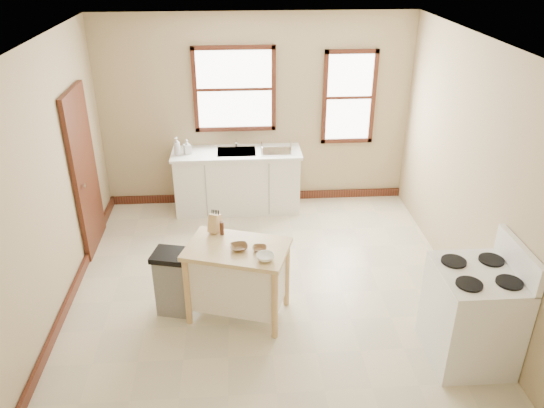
% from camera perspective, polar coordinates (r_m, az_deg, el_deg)
% --- Properties ---
extents(floor, '(5.00, 5.00, 0.00)m').
position_cam_1_polar(floor, '(6.19, -0.56, -9.78)').
color(floor, '#C2B89A').
rests_on(floor, ground).
extents(ceiling, '(5.00, 5.00, 0.00)m').
position_cam_1_polar(ceiling, '(5.04, -0.71, 16.63)').
color(ceiling, white).
rests_on(ceiling, ground).
extents(wall_back, '(4.50, 0.04, 2.80)m').
position_cam_1_polar(wall_back, '(7.80, -1.74, 9.81)').
color(wall_back, tan).
rests_on(wall_back, ground).
extents(wall_left, '(0.04, 5.00, 2.80)m').
position_cam_1_polar(wall_left, '(5.80, -23.40, 1.22)').
color(wall_left, tan).
rests_on(wall_left, ground).
extents(wall_right, '(0.04, 5.00, 2.80)m').
position_cam_1_polar(wall_right, '(6.02, 21.31, 2.54)').
color(wall_right, tan).
rests_on(wall_right, ground).
extents(window_main, '(1.17, 0.06, 1.22)m').
position_cam_1_polar(window_main, '(7.68, -4.06, 12.20)').
color(window_main, '#37150F').
rests_on(window_main, wall_back).
extents(window_side, '(0.77, 0.06, 1.37)m').
position_cam_1_polar(window_side, '(7.89, 8.28, 11.26)').
color(window_side, '#37150F').
rests_on(window_side, wall_back).
extents(door_left, '(0.06, 0.90, 2.10)m').
position_cam_1_polar(door_left, '(7.06, -19.53, 3.28)').
color(door_left, '#37150F').
rests_on(door_left, ground).
extents(baseboard_back, '(4.50, 0.04, 0.12)m').
position_cam_1_polar(baseboard_back, '(8.27, -1.60, 0.85)').
color(baseboard_back, '#37150F').
rests_on(baseboard_back, ground).
extents(baseboard_left, '(0.04, 5.00, 0.12)m').
position_cam_1_polar(baseboard_left, '(6.44, -20.97, -9.55)').
color(baseboard_left, '#37150F').
rests_on(baseboard_left, ground).
extents(sink_counter, '(1.86, 0.62, 0.92)m').
position_cam_1_polar(sink_counter, '(7.85, -3.74, 2.53)').
color(sink_counter, silver).
rests_on(sink_counter, ground).
extents(faucet, '(0.03, 0.03, 0.22)m').
position_cam_1_polar(faucet, '(7.80, -3.88, 6.89)').
color(faucet, silver).
rests_on(faucet, sink_counter).
extents(soap_bottle_a, '(0.13, 0.13, 0.26)m').
position_cam_1_polar(soap_bottle_a, '(7.60, -10.18, 6.13)').
color(soap_bottle_a, '#B2B2B2').
rests_on(soap_bottle_a, sink_counter).
extents(soap_bottle_b, '(0.12, 0.12, 0.21)m').
position_cam_1_polar(soap_bottle_b, '(7.63, -9.12, 6.10)').
color(soap_bottle_b, '#B2B2B2').
rests_on(soap_bottle_b, sink_counter).
extents(dish_rack, '(0.47, 0.37, 0.11)m').
position_cam_1_polar(dish_rack, '(7.62, 0.44, 6.00)').
color(dish_rack, silver).
rests_on(dish_rack, sink_counter).
extents(kitchen_island, '(1.19, 0.94, 0.85)m').
position_cam_1_polar(kitchen_island, '(5.70, -3.67, -8.27)').
color(kitchen_island, tan).
rests_on(kitchen_island, ground).
extents(knife_block, '(0.14, 0.14, 0.20)m').
position_cam_1_polar(knife_block, '(5.70, -6.22, -2.15)').
color(knife_block, tan).
rests_on(knife_block, kitchen_island).
extents(pepper_grinder, '(0.05, 0.05, 0.15)m').
position_cam_1_polar(pepper_grinder, '(5.66, -5.42, -2.62)').
color(pepper_grinder, '#3E1E10').
rests_on(pepper_grinder, kitchen_island).
extents(bowl_a, '(0.20, 0.20, 0.05)m').
position_cam_1_polar(bowl_a, '(5.41, -3.58, -4.67)').
color(bowl_a, brown).
rests_on(bowl_a, kitchen_island).
extents(bowl_b, '(0.15, 0.15, 0.04)m').
position_cam_1_polar(bowl_b, '(5.39, -1.35, -4.82)').
color(bowl_b, brown).
rests_on(bowl_b, kitchen_island).
extents(bowl_c, '(0.20, 0.20, 0.06)m').
position_cam_1_polar(bowl_c, '(5.24, -0.73, -5.74)').
color(bowl_c, white).
rests_on(bowl_c, kitchen_island).
extents(trash_bin, '(0.44, 0.40, 0.74)m').
position_cam_1_polar(trash_bin, '(5.86, -10.55, -8.27)').
color(trash_bin, gray).
rests_on(trash_bin, ground).
extents(gas_stove, '(0.78, 0.80, 1.25)m').
position_cam_1_polar(gas_stove, '(5.39, 20.88, -10.00)').
color(gas_stove, white).
rests_on(gas_stove, ground).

